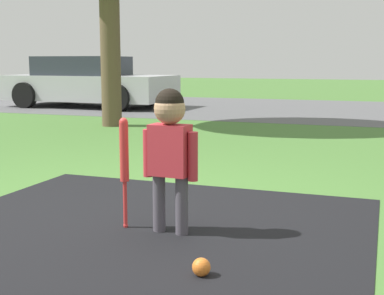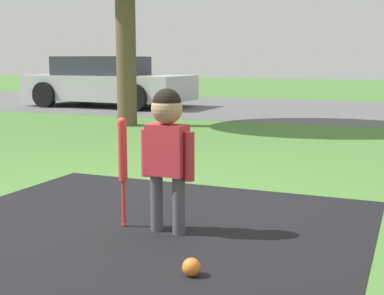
% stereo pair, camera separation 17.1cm
% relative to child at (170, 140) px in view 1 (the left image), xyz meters
% --- Properties ---
extents(ground_plane, '(60.00, 60.00, 0.00)m').
position_rel_child_xyz_m(ground_plane, '(-0.45, 0.30, -0.59)').
color(ground_plane, '#477533').
extents(street_strip, '(40.00, 6.00, 0.01)m').
position_rel_child_xyz_m(street_strip, '(-0.45, 9.22, -0.59)').
color(street_strip, '#59595B').
rests_on(street_strip, ground).
extents(child, '(0.37, 0.20, 0.91)m').
position_rel_child_xyz_m(child, '(0.00, 0.00, 0.00)').
color(child, '#4C4751').
rests_on(child, ground).
extents(baseball_bat, '(0.06, 0.06, 0.72)m').
position_rel_child_xyz_m(baseball_bat, '(-0.31, -0.00, -0.12)').
color(baseball_bat, red).
rests_on(baseball_bat, ground).
extents(sports_ball, '(0.10, 0.10, 0.10)m').
position_rel_child_xyz_m(sports_ball, '(0.41, -0.59, -0.54)').
color(sports_ball, orange).
rests_on(sports_ball, ground).
extents(parked_car, '(3.97, 2.02, 1.19)m').
position_rel_child_xyz_m(parked_car, '(-5.46, 8.21, -0.02)').
color(parked_car, '#B7B7BC').
rests_on(parked_car, ground).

